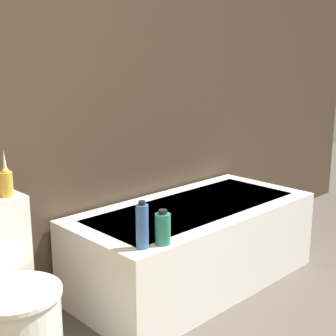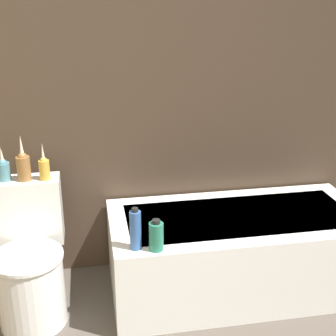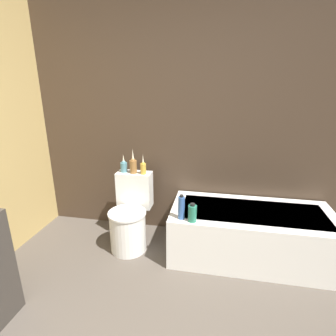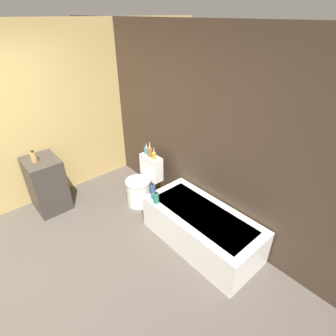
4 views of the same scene
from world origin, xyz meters
TOP-DOWN VIEW (x-y plane):
  - wall_back_tiled at (0.00, 2.32)m, footprint 6.40×0.06m
  - bathtub at (0.72, 1.90)m, footprint 1.54×0.73m
  - toilet at (-0.50, 1.86)m, footprint 0.38×0.55m
  - vase_bronze at (-0.39, 2.02)m, footprint 0.06×0.06m
  - shampoo_bottle_tall at (0.07, 1.63)m, footprint 0.06×0.06m
  - shampoo_bottle_short at (0.17, 1.60)m, footprint 0.08×0.08m

SIDE VIEW (x-z plane):
  - bathtub at x=0.72m, z-range 0.00..0.50m
  - toilet at x=-0.50m, z-range -0.06..0.70m
  - shampoo_bottle_short at x=0.17m, z-range 0.49..0.66m
  - shampoo_bottle_tall at x=0.07m, z-range 0.49..0.72m
  - vase_bronze at x=-0.39m, z-range 0.72..0.94m
  - wall_back_tiled at x=0.00m, z-range 0.00..2.60m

